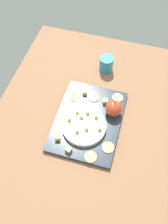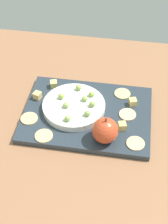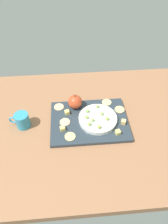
{
  "view_description": "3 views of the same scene",
  "coord_description": "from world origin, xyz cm",
  "px_view_note": "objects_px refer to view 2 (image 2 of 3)",
  "views": [
    {
      "loc": [
        -50.57,
        -13.22,
        94.95
      ],
      "look_at": [
        1.9,
        1.75,
        8.01
      ],
      "focal_mm": 38.13,
      "sensor_mm": 36.0,
      "label": 1
    },
    {
      "loc": [
        9.98,
        -69.38,
        76.64
      ],
      "look_at": [
        -0.52,
        -3.4,
        8.47
      ],
      "focal_mm": 53.46,
      "sensor_mm": 36.0,
      "label": 2
    },
    {
      "loc": [
        8.16,
        65.22,
        82.03
      ],
      "look_at": [
        2.36,
        -3.19,
        8.92
      ],
      "focal_mm": 32.93,
      "sensor_mm": 36.0,
      "label": 3
    }
  ],
  "objects_px": {
    "serving_dish": "(74,106)",
    "apple_whole": "(105,130)",
    "cheese_cube_3": "(37,95)",
    "cracker_1": "(44,136)",
    "cheese_cube_2": "(122,126)",
    "grape_0": "(66,105)",
    "grape_2": "(92,94)",
    "grape_4": "(87,113)",
    "platter": "(87,114)",
    "grape_1": "(68,118)",
    "cracker_2": "(29,118)",
    "grape_6": "(85,99)",
    "cracker_0": "(122,94)",
    "grape_7": "(79,88)",
    "grape_3": "(92,104)",
    "grape_5": "(61,96)",
    "cheese_cube_1": "(133,102)",
    "cracker_4": "(127,116)",
    "cracker_3": "(135,143)",
    "cheese_cube_0": "(54,84)"
  },
  "relations": [
    {
      "from": "grape_0",
      "to": "grape_1",
      "type": "bearing_deg",
      "value": -74.01
    },
    {
      "from": "cheese_cube_2",
      "to": "grape_2",
      "type": "bearing_deg",
      "value": 135.56
    },
    {
      "from": "cheese_cube_2",
      "to": "grape_1",
      "type": "relative_size",
      "value": 1.15
    },
    {
      "from": "grape_4",
      "to": "grape_6",
      "type": "xyz_separation_m",
      "value": [
        -0.02,
        0.06,
        -0.0
      ]
    },
    {
      "from": "cheese_cube_3",
      "to": "grape_4",
      "type": "height_order",
      "value": "grape_4"
    },
    {
      "from": "cheese_cube_1",
      "to": "cracker_2",
      "type": "xyz_separation_m",
      "value": [
        -0.29,
        -0.11,
        -0.01
      ]
    },
    {
      "from": "platter",
      "to": "grape_7",
      "type": "height_order",
      "value": "grape_7"
    },
    {
      "from": "grape_6",
      "to": "grape_4",
      "type": "bearing_deg",
      "value": -73.97
    },
    {
      "from": "cheese_cube_2",
      "to": "serving_dish",
      "type": "bearing_deg",
      "value": 158.97
    },
    {
      "from": "cracker_2",
      "to": "grape_3",
      "type": "distance_m",
      "value": 0.19
    },
    {
      "from": "cracker_2",
      "to": "serving_dish",
      "type": "bearing_deg",
      "value": 27.16
    },
    {
      "from": "grape_5",
      "to": "cheese_cube_1",
      "type": "bearing_deg",
      "value": 7.56
    },
    {
      "from": "serving_dish",
      "to": "cheese_cube_1",
      "type": "distance_m",
      "value": 0.18
    },
    {
      "from": "grape_6",
      "to": "platter",
      "type": "bearing_deg",
      "value": -66.08
    },
    {
      "from": "cheese_cube_3",
      "to": "grape_5",
      "type": "height_order",
      "value": "grape_5"
    },
    {
      "from": "cracker_2",
      "to": "grape_0",
      "type": "distance_m",
      "value": 0.11
    },
    {
      "from": "grape_4",
      "to": "grape_1",
      "type": "bearing_deg",
      "value": -151.89
    },
    {
      "from": "apple_whole",
      "to": "grape_0",
      "type": "distance_m",
      "value": 0.15
    },
    {
      "from": "cheese_cube_3",
      "to": "cracker_4",
      "type": "bearing_deg",
      "value": -7.01
    },
    {
      "from": "grape_3",
      "to": "grape_5",
      "type": "distance_m",
      "value": 0.1
    },
    {
      "from": "cracker_4",
      "to": "grape_3",
      "type": "relative_size",
      "value": 2.7
    },
    {
      "from": "serving_dish",
      "to": "cheese_cube_3",
      "type": "bearing_deg",
      "value": 166.4
    },
    {
      "from": "cracker_0",
      "to": "grape_7",
      "type": "bearing_deg",
      "value": -170.15
    },
    {
      "from": "cracker_1",
      "to": "grape_0",
      "type": "bearing_deg",
      "value": 66.98
    },
    {
      "from": "cheese_cube_3",
      "to": "cracker_2",
      "type": "bearing_deg",
      "value": -90.89
    },
    {
      "from": "grape_2",
      "to": "grape_4",
      "type": "xyz_separation_m",
      "value": [
        -0.0,
        -0.08,
        0.0
      ]
    },
    {
      "from": "cheese_cube_3",
      "to": "cracker_1",
      "type": "height_order",
      "value": "cheese_cube_3"
    },
    {
      "from": "platter",
      "to": "grape_3",
      "type": "bearing_deg",
      "value": 32.72
    },
    {
      "from": "cheese_cube_3",
      "to": "grape_3",
      "type": "height_order",
      "value": "grape_3"
    },
    {
      "from": "grape_0",
      "to": "grape_2",
      "type": "height_order",
      "value": "grape_0"
    },
    {
      "from": "cheese_cube_1",
      "to": "grape_1",
      "type": "relative_size",
      "value": 1.15
    },
    {
      "from": "cheese_cube_1",
      "to": "cheese_cube_2",
      "type": "relative_size",
      "value": 1.0
    },
    {
      "from": "grape_5",
      "to": "grape_6",
      "type": "xyz_separation_m",
      "value": [
        0.07,
        0.0,
        -0.0
      ]
    },
    {
      "from": "grape_2",
      "to": "grape_7",
      "type": "xyz_separation_m",
      "value": [
        -0.04,
        0.02,
        0.0
      ]
    },
    {
      "from": "cracker_0",
      "to": "cracker_1",
      "type": "distance_m",
      "value": 0.29
    },
    {
      "from": "cheese_cube_3",
      "to": "grape_7",
      "type": "relative_size",
      "value": 1.15
    },
    {
      "from": "cheese_cube_2",
      "to": "grape_0",
      "type": "height_order",
      "value": "grape_0"
    },
    {
      "from": "platter",
      "to": "cheese_cube_2",
      "type": "bearing_deg",
      "value": -24.63
    },
    {
      "from": "cracker_1",
      "to": "grape_7",
      "type": "relative_size",
      "value": 2.7
    },
    {
      "from": "cheese_cube_0",
      "to": "cracker_3",
      "type": "xyz_separation_m",
      "value": [
        0.27,
        -0.2,
        -0.01
      ]
    },
    {
      "from": "apple_whole",
      "to": "grape_2",
      "type": "xyz_separation_m",
      "value": [
        -0.06,
        0.15,
        -0.01
      ]
    },
    {
      "from": "cheese_cube_0",
      "to": "grape_3",
      "type": "relative_size",
      "value": 1.15
    },
    {
      "from": "platter",
      "to": "cheese_cube_2",
      "type": "relative_size",
      "value": 17.66
    },
    {
      "from": "serving_dish",
      "to": "apple_whole",
      "type": "distance_m",
      "value": 0.15
    },
    {
      "from": "grape_4",
      "to": "grape_5",
      "type": "bearing_deg",
      "value": 146.46
    },
    {
      "from": "cracker_3",
      "to": "grape_7",
      "type": "bearing_deg",
      "value": 137.36
    },
    {
      "from": "cracker_3",
      "to": "cheese_cube_2",
      "type": "bearing_deg",
      "value": 129.31
    },
    {
      "from": "platter",
      "to": "cracker_1",
      "type": "bearing_deg",
      "value": -133.14
    },
    {
      "from": "grape_0",
      "to": "grape_4",
      "type": "distance_m",
      "value": 0.07
    },
    {
      "from": "grape_1",
      "to": "cracker_4",
      "type": "bearing_deg",
      "value": 20.99
    }
  ]
}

